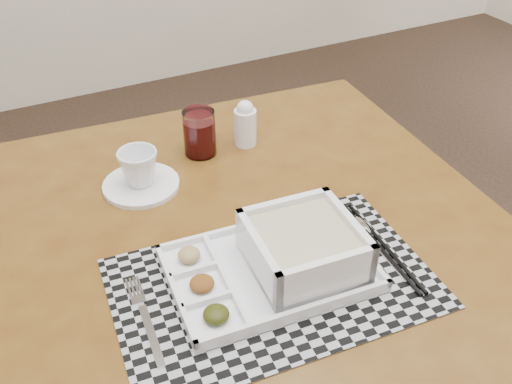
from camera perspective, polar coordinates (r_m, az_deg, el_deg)
dining_table at (r=1.06m, az=-1.84°, el=-7.54°), size 1.05×1.05×0.73m
placemat at (r=0.92m, az=1.71°, el=-9.11°), size 0.52×0.35×0.00m
serving_tray at (r=0.92m, az=3.54°, el=-6.39°), size 0.34×0.24×0.09m
fork at (r=0.88m, az=-11.13°, el=-12.19°), size 0.03×0.19×0.00m
spoon at (r=1.03m, az=10.71°, el=-3.74°), size 0.04×0.18×0.01m
chopsticks at (r=1.00m, az=12.51°, el=-5.34°), size 0.04×0.24×0.01m
saucer at (r=1.14m, az=-11.40°, el=0.70°), size 0.15×0.15×0.01m
cup at (r=1.12m, az=-11.65°, el=2.40°), size 0.10×0.10×0.07m
juice_glass at (r=1.21m, az=-5.66°, el=5.75°), size 0.07×0.07×0.10m
creamer_bottle at (r=1.23m, az=-1.09°, el=6.84°), size 0.05×0.05×0.10m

